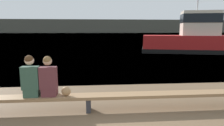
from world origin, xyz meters
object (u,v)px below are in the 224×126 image
at_px(person_left, 31,78).
at_px(tugboat_red, 195,40).
at_px(bench_main, 88,98).
at_px(person_right, 49,79).
at_px(shopping_bag, 66,91).

distance_m(person_left, tugboat_red, 17.31).
relative_size(bench_main, tugboat_red, 0.87).
bearing_deg(bench_main, person_right, 179.88).
bearing_deg(person_right, shopping_bag, -3.28).
distance_m(bench_main, shopping_bag, 0.60).
distance_m(bench_main, person_right, 1.14).
bearing_deg(person_right, person_left, -179.88).
distance_m(shopping_bag, tugboat_red, 16.79).
bearing_deg(person_left, bench_main, -0.04).
relative_size(bench_main, person_right, 8.35).
bearing_deg(person_left, shopping_bag, -1.57).
bearing_deg(person_left, person_right, 0.12).
distance_m(person_right, tugboat_red, 17.03).
height_order(bench_main, person_right, person_right).
bearing_deg(shopping_bag, person_right, 176.72).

